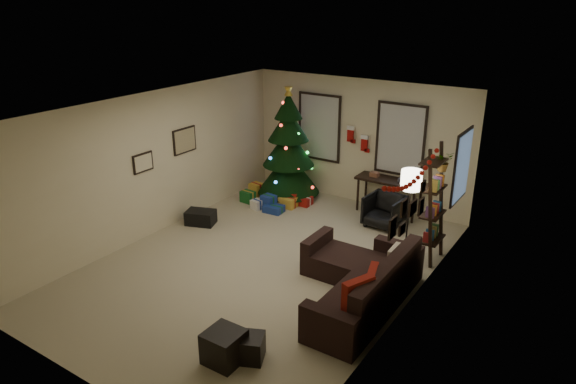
# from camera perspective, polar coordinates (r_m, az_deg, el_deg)

# --- Properties ---
(floor) EXTENTS (7.00, 7.00, 0.00)m
(floor) POSITION_cam_1_polar(r_m,az_deg,el_deg) (9.00, -2.66, -7.88)
(floor) COLOR tan
(floor) RESTS_ON ground
(ceiling) EXTENTS (7.00, 7.00, 0.00)m
(ceiling) POSITION_cam_1_polar(r_m,az_deg,el_deg) (8.05, -2.98, 9.20)
(ceiling) COLOR white
(ceiling) RESTS_ON floor
(wall_back) EXTENTS (5.00, 0.00, 5.00)m
(wall_back) POSITION_cam_1_polar(r_m,az_deg,el_deg) (11.30, 7.71, 5.45)
(wall_back) COLOR beige
(wall_back) RESTS_ON floor
(wall_front) EXTENTS (5.00, 0.00, 5.00)m
(wall_front) POSITION_cam_1_polar(r_m,az_deg,el_deg) (6.23, -22.33, -9.42)
(wall_front) COLOR beige
(wall_front) RESTS_ON floor
(wall_left) EXTENTS (0.00, 7.00, 7.00)m
(wall_left) POSITION_cam_1_polar(r_m,az_deg,el_deg) (10.03, -14.46, 2.97)
(wall_left) COLOR beige
(wall_left) RESTS_ON floor
(wall_right) EXTENTS (0.00, 7.00, 7.00)m
(wall_right) POSITION_cam_1_polar(r_m,az_deg,el_deg) (7.35, 13.21, -3.63)
(wall_right) COLOR beige
(wall_right) RESTS_ON floor
(window_back_left) EXTENTS (1.05, 0.06, 1.50)m
(window_back_left) POSITION_cam_1_polar(r_m,az_deg,el_deg) (11.65, 3.47, 7.09)
(window_back_left) COLOR #728CB2
(window_back_left) RESTS_ON wall_back
(window_back_right) EXTENTS (1.05, 0.06, 1.50)m
(window_back_right) POSITION_cam_1_polar(r_m,az_deg,el_deg) (10.86, 12.21, 5.63)
(window_back_right) COLOR #728CB2
(window_back_right) RESTS_ON wall_back
(window_right_wall) EXTENTS (0.06, 0.90, 1.30)m
(window_right_wall) POSITION_cam_1_polar(r_m,az_deg,el_deg) (9.60, 18.56, 2.65)
(window_right_wall) COLOR #728CB2
(window_right_wall) RESTS_ON wall_right
(christmas_tree) EXTENTS (1.39, 1.39, 2.58)m
(christmas_tree) POSITION_cam_1_polar(r_m,az_deg,el_deg) (11.49, 0.05, 4.44)
(christmas_tree) COLOR black
(christmas_tree) RESTS_ON floor
(presents) EXTENTS (1.50, 1.01, 0.30)m
(presents) POSITION_cam_1_polar(r_m,az_deg,el_deg) (11.34, -1.47, -0.86)
(presents) COLOR gold
(presents) RESTS_ON floor
(sofa) EXTENTS (1.73, 2.52, 0.83)m
(sofa) POSITION_cam_1_polar(r_m,az_deg,el_deg) (7.99, 8.06, -9.89)
(sofa) COLOR black
(sofa) RESTS_ON floor
(pillow_red_a) EXTENTS (0.30, 0.48, 0.47)m
(pillow_red_a) POSITION_cam_1_polar(r_m,az_deg,el_deg) (7.00, 7.67, -11.14)
(pillow_red_a) COLOR maroon
(pillow_red_a) RESTS_ON sofa
(pillow_red_b) EXTENTS (0.21, 0.41, 0.40)m
(pillow_red_b) POSITION_cam_1_polar(r_m,az_deg,el_deg) (7.34, 9.20, -9.57)
(pillow_red_b) COLOR maroon
(pillow_red_b) RESTS_ON sofa
(pillow_cream) EXTENTS (0.12, 0.38, 0.38)m
(pillow_cream) POSITION_cam_1_polar(r_m,az_deg,el_deg) (7.99, 11.57, -7.15)
(pillow_cream) COLOR #C2B19D
(pillow_cream) RESTS_ON sofa
(ottoman_near) EXTENTS (0.45, 0.45, 0.43)m
(ottoman_near) POSITION_cam_1_polar(r_m,az_deg,el_deg) (6.82, -6.99, -16.45)
(ottoman_near) COLOR black
(ottoman_near) RESTS_ON floor
(ottoman_far) EXTENTS (0.46, 0.46, 0.33)m
(ottoman_far) POSITION_cam_1_polar(r_m,az_deg,el_deg) (6.85, -4.21, -16.61)
(ottoman_far) COLOR black
(ottoman_far) RESTS_ON floor
(desk) EXTENTS (1.39, 0.50, 0.75)m
(desk) POSITION_cam_1_polar(r_m,az_deg,el_deg) (10.93, 11.05, 0.91)
(desk) COLOR black
(desk) RESTS_ON floor
(desk_chair) EXTENTS (0.67, 0.64, 0.65)m
(desk_chair) POSITION_cam_1_polar(r_m,az_deg,el_deg) (10.42, 10.50, -2.05)
(desk_chair) COLOR black
(desk_chair) RESTS_ON floor
(bookshelf) EXTENTS (0.30, 0.60, 2.05)m
(bookshelf) POSITION_cam_1_polar(r_m,az_deg,el_deg) (9.05, 15.73, -1.57)
(bookshelf) COLOR black
(bookshelf) RESTS_ON floor
(potted_plant) EXTENTS (0.51, 0.52, 0.43)m
(potted_plant) POSITION_cam_1_polar(r_m,az_deg,el_deg) (8.98, 16.64, 3.54)
(potted_plant) COLOR #4C4C4C
(potted_plant) RESTS_ON bookshelf
(floor_lamp) EXTENTS (0.35, 0.35, 1.64)m
(floor_lamp) POSITION_cam_1_polar(r_m,az_deg,el_deg) (8.79, 13.29, 0.64)
(floor_lamp) COLOR black
(floor_lamp) RESTS_ON floor
(art_map) EXTENTS (0.04, 0.60, 0.50)m
(art_map) POSITION_cam_1_polar(r_m,az_deg,el_deg) (10.48, -11.26, 5.56)
(art_map) COLOR black
(art_map) RESTS_ON wall_left
(art_abstract) EXTENTS (0.04, 0.45, 0.35)m
(art_abstract) POSITION_cam_1_polar(r_m,az_deg,el_deg) (9.82, -15.58, 3.12)
(art_abstract) COLOR black
(art_abstract) RESTS_ON wall_left
(gallery) EXTENTS (0.03, 1.25, 0.54)m
(gallery) POSITION_cam_1_polar(r_m,az_deg,el_deg) (7.20, 13.00, -2.20)
(gallery) COLOR black
(gallery) RESTS_ON wall_right
(garland) EXTENTS (0.08, 1.90, 0.30)m
(garland) POSITION_cam_1_polar(r_m,az_deg,el_deg) (7.16, 13.49, 1.86)
(garland) COLOR #A5140C
(garland) RESTS_ON wall_right
(stocking_left) EXTENTS (0.20, 0.05, 0.36)m
(stocking_left) POSITION_cam_1_polar(r_m,az_deg,el_deg) (11.23, 6.88, 6.32)
(stocking_left) COLOR #990F0C
(stocking_left) RESTS_ON wall_back
(stocking_right) EXTENTS (0.20, 0.05, 0.36)m
(stocking_right) POSITION_cam_1_polar(r_m,az_deg,el_deg) (11.14, 8.39, 5.30)
(stocking_right) COLOR #990F0C
(stocking_right) RESTS_ON wall_back
(storage_bin) EXTENTS (0.66, 0.54, 0.28)m
(storage_bin) POSITION_cam_1_polar(r_m,az_deg,el_deg) (10.56, -9.53, -2.75)
(storage_bin) COLOR black
(storage_bin) RESTS_ON floor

